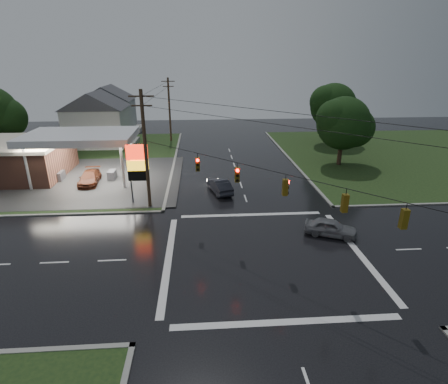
{
  "coord_description": "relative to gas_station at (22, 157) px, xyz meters",
  "views": [
    {
      "loc": [
        -4.51,
        -21.96,
        13.52
      ],
      "look_at": [
        -2.62,
        5.21,
        3.0
      ],
      "focal_mm": 28.0,
      "sensor_mm": 36.0,
      "label": 1
    }
  ],
  "objects": [
    {
      "name": "pylon_sign",
      "position": [
        15.18,
        -9.2,
        1.46
      ],
      "size": [
        2.0,
        0.35,
        6.0
      ],
      "color": "#59595E",
      "rests_on": "ground"
    },
    {
      "name": "utility_pole_n",
      "position": [
        16.18,
        18.3,
        2.92
      ],
      "size": [
        2.2,
        0.32,
        10.5
      ],
      "color": "#382619",
      "rests_on": "ground"
    },
    {
      "name": "grass_nw",
      "position": [
        -0.32,
        6.3,
        -2.51
      ],
      "size": [
        36.0,
        36.0,
        0.08
      ],
      "primitive_type": "cube",
      "color": "black",
      "rests_on": "ground"
    },
    {
      "name": "house_far",
      "position": [
        3.73,
        28.3,
        1.86
      ],
      "size": [
        11.05,
        8.48,
        8.6
      ],
      "color": "silver",
      "rests_on": "ground"
    },
    {
      "name": "utility_pole_nw",
      "position": [
        16.18,
        -10.2,
        3.17
      ],
      "size": [
        2.2,
        0.32,
        11.0
      ],
      "color": "#382619",
      "rests_on": "ground"
    },
    {
      "name": "traffic_signals",
      "position": [
        25.69,
        -19.72,
        3.93
      ],
      "size": [
        26.87,
        26.87,
        1.47
      ],
      "color": "black",
      "rests_on": "ground"
    },
    {
      "name": "house_near",
      "position": [
        4.73,
        16.3,
        1.86
      ],
      "size": [
        11.05,
        8.48,
        8.6
      ],
      "color": "silver",
      "rests_on": "ground"
    },
    {
      "name": "tree_ne_far",
      "position": [
        42.83,
        14.29,
        3.63
      ],
      "size": [
        8.46,
        7.2,
        9.8
      ],
      "color": "black",
      "rests_on": "ground"
    },
    {
      "name": "ground",
      "position": [
        25.68,
        -19.7,
        -2.55
      ],
      "size": [
        120.0,
        120.0,
        0.0
      ],
      "primitive_type": "plane",
      "color": "black",
      "rests_on": "ground"
    },
    {
      "name": "car_crossing",
      "position": [
        31.52,
        -17.09,
        -1.85
      ],
      "size": [
        4.43,
        3.16,
        1.4
      ],
      "primitive_type": "imported",
      "rotation": [
        0.0,
        0.0,
        1.16
      ],
      "color": "slate",
      "rests_on": "ground"
    },
    {
      "name": "tree_ne_near",
      "position": [
        39.82,
        2.29,
        3.01
      ],
      "size": [
        7.99,
        6.8,
        8.98
      ],
      "color": "black",
      "rests_on": "ground"
    },
    {
      "name": "grass_ne",
      "position": [
        51.68,
        6.3,
        -2.51
      ],
      "size": [
        36.0,
        36.0,
        0.08
      ],
      "primitive_type": "cube",
      "color": "black",
      "rests_on": "ground"
    },
    {
      "name": "car_north",
      "position": [
        23.13,
        -6.78,
        -1.8
      ],
      "size": [
        2.73,
        4.8,
        1.5
      ],
      "primitive_type": "imported",
      "rotation": [
        0.0,
        0.0,
        3.41
      ],
      "color": "#21222A",
      "rests_on": "ground"
    },
    {
      "name": "car_pump",
      "position": [
        8.48,
        -3.02,
        -1.83
      ],
      "size": [
        2.43,
        5.1,
        1.44
      ],
      "primitive_type": "imported",
      "rotation": [
        0.0,
        0.0,
        0.09
      ],
      "color": "#502312",
      "rests_on": "ground"
    },
    {
      "name": "gas_station",
      "position": [
        0.0,
        0.0,
        0.0
      ],
      "size": [
        26.2,
        18.0,
        5.6
      ],
      "color": "#2D2D2D",
      "rests_on": "ground"
    }
  ]
}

